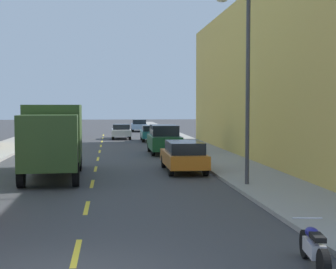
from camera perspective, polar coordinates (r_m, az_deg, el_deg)
The scene contains 13 objects.
ground_plane at distance 39.42m, azimuth -7.50°, elevation -1.50°, with size 160.00×160.00×0.00m, color #38383A.
sidewalk_right at distance 37.95m, azimuth 3.23°, elevation -1.55°, with size 3.20×120.00×0.14m, color gray.
lane_centerline_dashes at distance 33.94m, azimuth -7.68°, elevation -2.25°, with size 0.14×47.20×0.01m.
apartment_block_opposite at distance 32.05m, azimuth 17.50°, elevation 6.11°, with size 10.00×36.00×9.84m, color tan.
street_lamp at distance 20.34m, azimuth 8.46°, elevation 6.48°, with size 1.35×0.28×7.41m.
delivery_box_truck at distance 24.07m, azimuth -12.53°, elevation -0.08°, with size 2.69×8.09×3.26m.
parked_wagon_orange at distance 25.03m, azimuth 1.75°, elevation -2.33°, with size 1.83×4.70×1.50m.
parked_sedan_teal at distance 46.67m, azimuth -1.88°, elevation 0.18°, with size 1.86×4.52×1.43m.
parked_wagon_sky at distance 64.06m, azimuth -3.23°, elevation 1.06°, with size 1.89×4.73×1.50m.
parked_suv_forest at distance 34.38m, azimuth -0.44°, elevation -0.51°, with size 1.96×4.80×1.93m.
parked_sedan_navy at distance 55.43m, azimuth -11.70°, elevation 0.60°, with size 1.91×4.54×1.43m.
moving_silver_sedan at distance 50.05m, azimuth -5.22°, elevation 0.38°, with size 1.80×4.50×1.43m.
parked_motorcycle at distance 10.80m, azimuth 15.88°, elevation -12.04°, with size 0.62×2.05×0.90m.
Camera 1 is at (0.76, -9.28, 3.23)m, focal length 54.97 mm.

